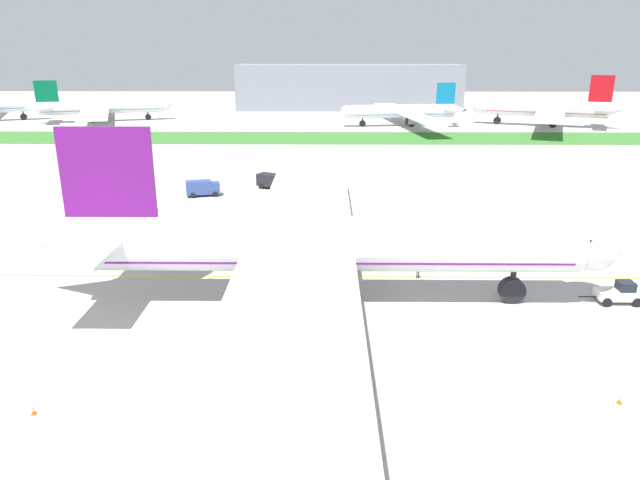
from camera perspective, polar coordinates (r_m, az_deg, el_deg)
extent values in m
plane|color=#ADAAA5|center=(62.45, -4.84, -4.76)|extent=(600.00, 600.00, 0.00)
cube|color=yellow|center=(65.76, -4.55, -3.55)|extent=(280.00, 0.36, 0.01)
cube|color=#38722D|center=(169.44, -1.36, 9.89)|extent=(320.00, 24.00, 0.10)
cylinder|color=white|center=(57.32, 0.47, -0.36)|extent=(49.16, 5.58, 5.37)
cube|color=#661472|center=(57.63, 0.47, -1.25)|extent=(47.19, 5.14, 0.64)
sphere|color=white|center=(62.80, 24.97, -0.45)|extent=(5.10, 5.10, 5.10)
cone|color=white|center=(63.41, -24.71, 0.14)|extent=(5.93, 4.59, 4.56)
cube|color=#661472|center=(59.36, -19.97, 6.17)|extent=(8.85, 0.57, 8.59)
cube|color=white|center=(65.99, -18.62, 1.89)|extent=(5.44, 8.62, 0.38)
cube|color=white|center=(56.45, -22.10, -1.17)|extent=(5.44, 8.62, 0.38)
cube|color=white|center=(81.43, -1.12, 4.72)|extent=(11.00, 44.27, 0.43)
cube|color=white|center=(35.17, -4.01, -14.29)|extent=(11.00, 44.27, 0.43)
cylinder|color=#B7BABF|center=(72.19, -0.22, 1.64)|extent=(5.11, 2.98, 2.95)
cylinder|color=black|center=(72.18, 1.81, 1.63)|extent=(0.46, 3.10, 3.10)
cylinder|color=#B7BABF|center=(44.52, -0.98, -9.24)|extent=(5.11, 2.98, 2.95)
cylinder|color=black|center=(44.51, 2.35, -9.26)|extent=(0.46, 3.10, 3.10)
cylinder|color=black|center=(61.39, 18.21, -3.73)|extent=(0.56, 0.56, 2.08)
cylinder|color=black|center=(61.77, 18.11, -4.63)|extent=(2.56, 1.16, 2.55)
cylinder|color=black|center=(61.38, -3.19, -2.81)|extent=(0.56, 0.56, 2.08)
cylinder|color=black|center=(61.76, -3.17, -3.71)|extent=(2.56, 1.16, 2.55)
cylinder|color=black|center=(56.17, -3.59, -4.86)|extent=(0.56, 0.56, 2.08)
cylinder|color=black|center=(56.58, -3.57, -5.83)|extent=(2.56, 1.16, 2.55)
cube|color=black|center=(62.28, 24.38, 0.14)|extent=(1.90, 4.04, 0.97)
sphere|color=black|center=(62.65, -16.85, 0.92)|extent=(0.38, 0.38, 0.38)
sphere|color=black|center=(61.39, -12.69, 0.92)|extent=(0.38, 0.38, 0.38)
sphere|color=black|center=(60.47, -8.39, 0.91)|extent=(0.38, 0.38, 0.38)
sphere|color=black|center=(59.89, -3.98, 0.90)|extent=(0.38, 0.38, 0.38)
sphere|color=black|center=(59.68, 0.49, 0.88)|extent=(0.38, 0.38, 0.38)
sphere|color=black|center=(59.83, 4.97, 0.85)|extent=(0.38, 0.38, 0.38)
sphere|color=black|center=(60.34, 9.39, 0.82)|extent=(0.38, 0.38, 0.38)
sphere|color=black|center=(61.21, 13.72, 0.79)|extent=(0.38, 0.38, 0.38)
sphere|color=black|center=(62.41, 17.90, 0.75)|extent=(0.38, 0.38, 0.38)
cube|color=white|center=(65.81, 26.94, -4.71)|extent=(4.19, 2.03, 0.88)
cube|color=black|center=(65.78, 27.54, -3.98)|extent=(1.51, 1.54, 0.90)
cylinder|color=black|center=(64.66, 24.51, -5.03)|extent=(1.80, 0.13, 0.12)
cylinder|color=black|center=(64.51, 26.08, -5.45)|extent=(0.90, 0.35, 0.90)
cylinder|color=black|center=(66.18, 25.38, -4.77)|extent=(0.90, 0.35, 0.90)
cylinder|color=black|center=(65.80, 28.40, -5.36)|extent=(0.90, 0.35, 0.90)
cylinder|color=black|center=(67.45, 27.65, -4.69)|extent=(0.90, 0.35, 0.90)
cylinder|color=black|center=(65.78, 9.54, -3.38)|extent=(0.12, 0.12, 0.79)
cylinder|color=orange|center=(65.52, 9.69, -2.86)|extent=(0.09, 0.09, 0.51)
cylinder|color=black|center=(65.82, 9.39, -3.36)|extent=(0.12, 0.12, 0.79)
cylinder|color=orange|center=(65.61, 9.30, -2.81)|extent=(0.09, 0.09, 0.51)
cube|color=orange|center=(65.56, 9.49, -2.82)|extent=(0.47, 0.37, 0.56)
sphere|color=#8C6647|center=(65.42, 9.51, -2.49)|extent=(0.21, 0.21, 0.21)
cylinder|color=black|center=(41.23, -0.03, -17.15)|extent=(0.11, 0.11, 0.78)
cylinder|color=#BFE519|center=(40.97, 0.02, -16.31)|extent=(0.09, 0.09, 0.50)
cylinder|color=black|center=(41.08, -0.09, -17.29)|extent=(0.11, 0.11, 0.78)
cylinder|color=#BFE519|center=(40.60, -0.14, -16.66)|extent=(0.09, 0.09, 0.50)
cube|color=#BFE519|center=(40.77, -0.06, -16.45)|extent=(0.32, 0.45, 0.56)
sphere|color=brown|center=(40.55, -0.06, -15.99)|extent=(0.21, 0.21, 0.21)
cylinder|color=black|center=(40.32, 2.26, -18.01)|extent=(0.13, 0.13, 0.87)
cylinder|color=orange|center=(40.02, 2.25, -17.06)|extent=(0.10, 0.10, 0.56)
cylinder|color=black|center=(40.15, 2.31, -18.18)|extent=(0.13, 0.13, 0.87)
cylinder|color=orange|center=(39.61, 2.35, -17.48)|extent=(0.10, 0.10, 0.56)
cube|color=orange|center=(39.80, 2.30, -17.23)|extent=(0.30, 0.48, 0.62)
sphere|color=#8C6647|center=(39.55, 2.31, -16.71)|extent=(0.24, 0.24, 0.24)
cube|color=#F2590C|center=(48.61, 27.04, -13.92)|extent=(0.36, 0.36, 0.03)
cone|color=#F2590C|center=(48.47, 27.09, -13.63)|extent=(0.28, 0.28, 0.55)
cylinder|color=white|center=(48.46, 27.09, -13.60)|extent=(0.17, 0.17, 0.06)
cube|color=#F2590C|center=(46.96, -26.00, -14.93)|extent=(0.36, 0.36, 0.03)
cone|color=#F2590C|center=(46.82, -26.05, -14.63)|extent=(0.28, 0.28, 0.55)
cylinder|color=white|center=(46.80, -26.06, -14.60)|extent=(0.17, 0.17, 0.06)
cube|color=#33478C|center=(102.93, -11.70, 5.03)|extent=(4.61, 3.08, 2.29)
cube|color=#33478C|center=(103.11, -10.19, 5.03)|extent=(2.09, 2.34, 1.90)
cube|color=#263347|center=(103.07, -9.78, 5.27)|extent=(0.52, 1.71, 0.84)
cylinder|color=black|center=(104.33, -10.20, 4.65)|extent=(0.95, 0.52, 0.90)
cylinder|color=black|center=(102.31, -10.12, 4.39)|extent=(0.95, 0.52, 0.90)
cylinder|color=black|center=(104.17, -12.27, 4.50)|extent=(0.95, 0.52, 0.90)
cylinder|color=black|center=(102.15, -12.22, 4.24)|extent=(0.95, 0.52, 0.90)
cube|color=black|center=(107.23, -4.89, 5.83)|extent=(5.01, 4.19, 2.18)
cube|color=black|center=(105.77, -3.61, 5.53)|extent=(2.60, 2.82, 1.60)
cube|color=#263347|center=(105.28, -3.25, 5.65)|extent=(1.02, 1.78, 0.70)
cylinder|color=black|center=(106.92, -3.26, 5.23)|extent=(0.93, 0.69, 0.90)
cylinder|color=black|center=(104.98, -3.96, 4.97)|extent=(0.93, 0.69, 0.90)
cylinder|color=black|center=(109.03, -5.01, 5.44)|extent=(0.93, 0.69, 0.90)
cylinder|color=black|center=(107.13, -5.72, 5.19)|extent=(0.93, 0.69, 0.90)
sphere|color=white|center=(236.96, -25.73, 11.79)|extent=(4.53, 4.53, 4.53)
cylinder|color=black|center=(237.69, -26.84, 10.85)|extent=(0.50, 0.50, 1.85)
cylinder|color=black|center=(237.78, -26.81, 10.63)|extent=(2.48, 1.78, 2.27)
cylinder|color=white|center=(221.48, -20.44, 11.99)|extent=(39.40, 17.23, 4.38)
cube|color=#055938|center=(221.55, -20.42, 11.80)|extent=(37.77, 16.37, 0.53)
sphere|color=white|center=(221.87, -14.84, 12.52)|extent=(4.16, 4.16, 4.16)
cone|color=white|center=(223.20, -26.20, 11.42)|extent=(5.77, 5.09, 3.72)
cube|color=#055938|center=(222.20, -25.05, 12.95)|extent=(6.98, 2.77, 7.00)
cube|color=white|center=(226.99, -24.97, 11.74)|extent=(6.46, 8.06, 0.31)
cube|color=white|center=(218.32, -25.20, 11.53)|extent=(6.46, 8.06, 0.31)
cube|color=white|center=(241.78, -20.81, 12.24)|extent=(20.14, 37.06, 0.35)
cube|color=white|center=(201.44, -21.12, 11.26)|extent=(20.14, 37.06, 0.35)
cylinder|color=#B7BABF|center=(233.75, -20.53, 11.78)|extent=(4.72, 3.63, 2.41)
cylinder|color=black|center=(233.69, -20.01, 11.84)|extent=(1.17, 2.51, 2.53)
cylinder|color=#B7BABF|center=(209.61, -20.68, 11.16)|extent=(4.72, 3.63, 2.41)
cylinder|color=black|center=(209.55, -20.10, 11.22)|extent=(1.17, 2.51, 2.53)
cylinder|color=black|center=(221.84, -16.35, 11.60)|extent=(0.46, 0.46, 1.70)
cylinder|color=black|center=(221.92, -16.33, 11.39)|extent=(2.27, 1.56, 2.08)
cylinder|color=black|center=(224.17, -21.18, 11.19)|extent=(0.46, 0.46, 1.70)
cylinder|color=black|center=(224.26, -21.15, 10.97)|extent=(2.27, 1.56, 2.08)
cylinder|color=black|center=(219.60, -21.22, 11.06)|extent=(0.46, 0.46, 1.70)
cylinder|color=black|center=(219.69, -21.19, 10.84)|extent=(2.27, 1.56, 2.08)
cylinder|color=white|center=(197.58, 7.97, 12.28)|extent=(34.60, 9.06, 4.25)
cube|color=#0C6B9E|center=(197.66, 7.96, 12.06)|extent=(33.20, 8.52, 0.51)
sphere|color=white|center=(193.59, 2.60, 12.31)|extent=(4.04, 4.04, 4.04)
cone|color=white|center=(203.39, 13.29, 12.23)|extent=(5.14, 4.23, 3.61)
cube|color=#0C6B9E|center=(201.39, 12.12, 13.74)|extent=(6.18, 1.29, 6.80)
cube|color=white|center=(198.02, 12.62, 12.22)|extent=(4.70, 7.26, 0.30)
cube|color=white|center=(206.00, 11.82, 12.48)|extent=(4.70, 7.26, 0.30)
cube|color=white|center=(181.33, 9.96, 11.50)|extent=(11.85, 31.67, 0.34)
cube|color=white|center=(214.99, 7.17, 12.62)|extent=(11.85, 31.67, 0.34)
cylinder|color=#B7BABF|center=(187.79, 9.00, 11.38)|extent=(4.33, 2.88, 2.34)
cylinder|color=black|center=(187.24, 8.40, 11.38)|extent=(0.69, 2.48, 2.45)
cylinder|color=#B7BABF|center=(208.15, 7.36, 12.09)|extent=(4.33, 2.88, 2.34)
cylinder|color=black|center=(207.65, 6.81, 12.09)|extent=(0.69, 2.48, 2.45)
cylinder|color=black|center=(194.89, 4.15, 11.45)|extent=(0.44, 0.44, 1.65)
cylinder|color=black|center=(194.98, 4.14, 11.21)|extent=(2.13, 1.18, 2.02)
cylinder|color=black|center=(196.50, 8.89, 11.34)|extent=(0.44, 0.44, 1.65)
cylinder|color=black|center=(196.60, 8.88, 11.10)|extent=(2.13, 1.18, 2.02)
cylinder|color=black|center=(200.76, 8.53, 11.49)|extent=(0.44, 0.44, 1.65)
cylinder|color=black|center=(200.85, 8.52, 11.26)|extent=(2.13, 1.18, 2.02)
cylinder|color=white|center=(208.35, 20.95, 11.84)|extent=(37.36, 18.25, 5.09)
cube|color=#B20C14|center=(208.43, 20.93, 11.60)|extent=(35.79, 17.33, 0.61)
sphere|color=white|center=(209.66, 15.27, 12.41)|extent=(4.83, 4.83, 4.83)
cone|color=white|center=(209.08, 26.89, 11.22)|extent=(6.76, 6.03, 4.32)
cube|color=#B20C14|center=(208.24, 25.65, 13.11)|extent=(6.58, 2.90, 8.14)
cube|color=white|center=(203.64, 25.72, 11.36)|extent=(6.80, 9.09, 0.36)
cube|color=white|center=(213.76, 25.57, 11.62)|extent=(6.80, 9.09, 0.36)
cube|color=white|center=(188.82, 21.36, 11.07)|extent=(19.96, 34.97, 0.41)
cube|color=white|center=(227.97, 21.55, 12.05)|extent=(19.96, 34.97, 0.41)
cylinder|color=#B7BABF|center=(196.65, 21.02, 10.89)|extent=(5.51, 4.33, 2.80)
cylinder|color=black|center=(196.70, 20.31, 10.97)|extent=(1.43, 2.89, 2.94)
cylinder|color=#B7BABF|center=(220.44, 21.17, 11.53)|extent=(5.51, 4.33, 2.80)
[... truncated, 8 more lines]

